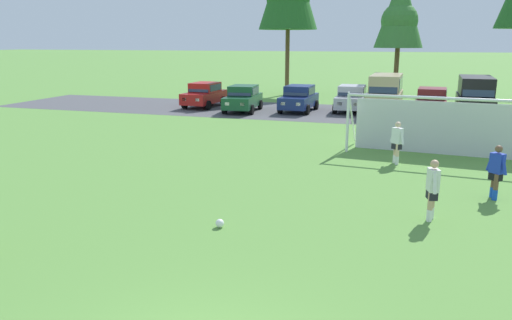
% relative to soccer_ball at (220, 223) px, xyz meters
% --- Properties ---
extents(ground_plane, '(400.00, 400.00, 0.00)m').
position_rel_soccer_ball_xyz_m(ground_plane, '(1.83, 9.35, -0.11)').
color(ground_plane, '#598C3D').
extents(parking_lot_strip, '(52.00, 8.40, 0.01)m').
position_rel_soccer_ball_xyz_m(parking_lot_strip, '(1.83, 21.15, -0.11)').
color(parking_lot_strip, '#4C4C51').
rests_on(parking_lot_strip, ground).
extents(soccer_ball, '(0.22, 0.22, 0.22)m').
position_rel_soccer_ball_xyz_m(soccer_ball, '(0.00, 0.00, 0.00)').
color(soccer_ball, white).
rests_on(soccer_ball, ground).
extents(soccer_goal, '(7.56, 2.59, 2.57)m').
position_rel_soccer_ball_xyz_m(soccer_goal, '(5.68, 10.26, 1.18)').
color(soccer_goal, white).
rests_on(soccer_goal, ground).
extents(player_striker_near, '(0.58, 0.58, 1.64)m').
position_rel_soccer_ball_xyz_m(player_striker_near, '(4.05, 8.22, 0.71)').
color(player_striker_near, beige).
rests_on(player_striker_near, ground).
extents(player_midfield_center, '(0.33, 0.75, 1.64)m').
position_rel_soccer_ball_xyz_m(player_midfield_center, '(5.12, 2.17, 0.71)').
color(player_midfield_center, tan).
rests_on(player_midfield_center, ground).
extents(player_defender_far, '(0.55, 0.61, 1.64)m').
position_rel_soccer_ball_xyz_m(player_defender_far, '(6.99, 4.63, 0.71)').
color(player_defender_far, brown).
rests_on(player_defender_far, ground).
extents(parked_car_slot_far_left, '(2.19, 4.28, 1.72)m').
position_rel_soccer_ball_xyz_m(parked_car_slot_far_left, '(-9.60, 21.46, 0.77)').
color(parked_car_slot_far_left, red).
rests_on(parked_car_slot_far_left, ground).
extents(parked_car_slot_left, '(2.29, 4.33, 1.72)m').
position_rel_soccer_ball_xyz_m(parked_car_slot_left, '(-6.21, 20.06, 0.77)').
color(parked_car_slot_left, '#194C2D').
rests_on(parked_car_slot_left, ground).
extents(parked_car_slot_center_left, '(2.15, 4.26, 1.72)m').
position_rel_soccer_ball_xyz_m(parked_car_slot_center_left, '(-2.65, 21.21, 0.77)').
color(parked_car_slot_center_left, navy).
rests_on(parked_car_slot_center_left, ground).
extents(parked_car_slot_center, '(2.05, 4.21, 1.72)m').
position_rel_soccer_ball_xyz_m(parked_car_slot_center, '(0.71, 22.26, 0.77)').
color(parked_car_slot_center, '#B2B2BC').
rests_on(parked_car_slot_center, ground).
extents(parked_car_slot_center_right, '(2.32, 4.86, 2.52)m').
position_rel_soccer_ball_xyz_m(parked_car_slot_center_right, '(2.91, 21.60, 1.23)').
color(parked_car_slot_center_right, tan).
rests_on(parked_car_slot_center_right, ground).
extents(parked_car_slot_right, '(2.27, 4.32, 1.72)m').
position_rel_soccer_ball_xyz_m(parked_car_slot_right, '(5.74, 21.92, 0.77)').
color(parked_car_slot_right, maroon).
rests_on(parked_car_slot_right, ground).
extents(parked_car_slot_far_right, '(2.33, 4.87, 2.52)m').
position_rel_soccer_ball_xyz_m(parked_car_slot_far_right, '(8.18, 21.33, 1.23)').
color(parked_car_slot_far_right, black).
rests_on(parked_car_slot_far_right, ground).
extents(tree_mid_left, '(3.68, 3.68, 9.81)m').
position_rel_soccer_ball_xyz_m(tree_mid_left, '(3.26, 29.32, 6.63)').
color(tree_mid_left, brown).
rests_on(tree_mid_left, ground).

